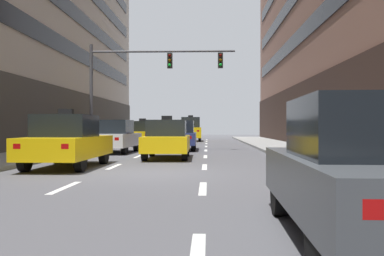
% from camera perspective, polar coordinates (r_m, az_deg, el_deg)
% --- Properties ---
extents(ground_plane, '(120.00, 120.00, 0.00)m').
position_cam_1_polar(ground_plane, '(12.57, -5.35, -5.93)').
color(ground_plane, '#515156').
extents(sidewalk_right, '(3.41, 80.00, 0.14)m').
position_cam_1_polar(sidewalk_right, '(13.28, 22.51, -5.31)').
color(sidewalk_right, gray).
rests_on(sidewalk_right, ground).
extents(lane_stripe_l1_s3, '(0.16, 2.00, 0.01)m').
position_cam_1_polar(lane_stripe_l1_s3, '(9.99, -16.32, -7.49)').
color(lane_stripe_l1_s3, silver).
rests_on(lane_stripe_l1_s3, ground).
extents(lane_stripe_l1_s4, '(0.16, 2.00, 0.01)m').
position_cam_1_polar(lane_stripe_l1_s4, '(14.79, -10.17, -5.00)').
color(lane_stripe_l1_s4, silver).
rests_on(lane_stripe_l1_s4, ground).
extents(lane_stripe_l1_s5, '(0.16, 2.00, 0.01)m').
position_cam_1_polar(lane_stripe_l1_s5, '(19.69, -7.07, -3.71)').
color(lane_stripe_l1_s5, silver).
rests_on(lane_stripe_l1_s5, ground).
extents(lane_stripe_l1_s6, '(0.16, 2.00, 0.01)m').
position_cam_1_polar(lane_stripe_l1_s6, '(24.63, -5.22, -2.93)').
color(lane_stripe_l1_s6, silver).
rests_on(lane_stripe_l1_s6, ground).
extents(lane_stripe_l1_s7, '(0.16, 2.00, 0.01)m').
position_cam_1_polar(lane_stripe_l1_s7, '(29.59, -3.99, -2.41)').
color(lane_stripe_l1_s7, silver).
rests_on(lane_stripe_l1_s7, ground).
extents(lane_stripe_l1_s8, '(0.16, 2.00, 0.01)m').
position_cam_1_polar(lane_stripe_l1_s8, '(34.56, -3.11, -2.04)').
color(lane_stripe_l1_s8, silver).
rests_on(lane_stripe_l1_s8, ground).
extents(lane_stripe_l1_s9, '(0.16, 2.00, 0.01)m').
position_cam_1_polar(lane_stripe_l1_s9, '(39.54, -2.46, -1.76)').
color(lane_stripe_l1_s9, silver).
rests_on(lane_stripe_l1_s9, ground).
extents(lane_stripe_l1_s10, '(0.16, 2.00, 0.01)m').
position_cam_1_polar(lane_stripe_l1_s10, '(44.52, -1.95, -1.54)').
color(lane_stripe_l1_s10, silver).
rests_on(lane_stripe_l1_s10, ground).
extents(lane_stripe_l2_s3, '(0.16, 2.00, 0.01)m').
position_cam_1_polar(lane_stripe_l2_s3, '(9.49, 1.43, -7.89)').
color(lane_stripe_l2_s3, silver).
rests_on(lane_stripe_l2_s3, ground).
extents(lane_stripe_l2_s4, '(0.16, 2.00, 0.01)m').
position_cam_1_polar(lane_stripe_l2_s4, '(14.45, 1.66, -5.11)').
color(lane_stripe_l2_s4, silver).
rests_on(lane_stripe_l2_s4, ground).
extents(lane_stripe_l2_s5, '(0.16, 2.00, 0.01)m').
position_cam_1_polar(lane_stripe_l2_s5, '(19.44, 1.76, -3.76)').
color(lane_stripe_l2_s5, silver).
rests_on(lane_stripe_l2_s5, ground).
extents(lane_stripe_l2_s6, '(0.16, 2.00, 0.01)m').
position_cam_1_polar(lane_stripe_l2_s6, '(24.43, 1.83, -2.95)').
color(lane_stripe_l2_s6, silver).
rests_on(lane_stripe_l2_s6, ground).
extents(lane_stripe_l2_s7, '(0.16, 2.00, 0.01)m').
position_cam_1_polar(lane_stripe_l2_s7, '(29.42, 1.87, -2.42)').
color(lane_stripe_l2_s7, silver).
rests_on(lane_stripe_l2_s7, ground).
extents(lane_stripe_l2_s8, '(0.16, 2.00, 0.01)m').
position_cam_1_polar(lane_stripe_l2_s8, '(34.42, 1.90, -2.05)').
color(lane_stripe_l2_s8, silver).
rests_on(lane_stripe_l2_s8, ground).
extents(lane_stripe_l2_s9, '(0.16, 2.00, 0.01)m').
position_cam_1_polar(lane_stripe_l2_s9, '(39.41, 1.92, -1.77)').
color(lane_stripe_l2_s9, silver).
rests_on(lane_stripe_l2_s9, ground).
extents(lane_stripe_l2_s10, '(0.16, 2.00, 0.01)m').
position_cam_1_polar(lane_stripe_l2_s10, '(44.41, 1.94, -1.55)').
color(lane_stripe_l2_s10, silver).
rests_on(lane_stripe_l2_s10, ground).
extents(taxi_driving_0, '(1.95, 4.60, 1.91)m').
position_cam_1_polar(taxi_driving_0, '(14.73, -16.00, -1.73)').
color(taxi_driving_0, black).
rests_on(taxi_driving_0, ground).
extents(taxi_driving_1, '(1.87, 4.33, 1.79)m').
position_cam_1_polar(taxi_driving_1, '(18.21, -3.28, -1.53)').
color(taxi_driving_1, black).
rests_on(taxi_driving_1, ground).
extents(taxi_driving_2, '(2.13, 4.69, 1.91)m').
position_cam_1_polar(taxi_driving_2, '(30.96, -6.45, -0.73)').
color(taxi_driving_2, black).
rests_on(taxi_driving_2, ground).
extents(car_driving_3, '(1.95, 4.54, 1.69)m').
position_cam_1_polar(car_driving_3, '(24.74, -1.69, -0.99)').
color(car_driving_3, black).
rests_on(car_driving_3, ground).
extents(car_driving_4, '(2.05, 4.55, 1.68)m').
position_cam_1_polar(car_driving_4, '(22.50, -10.08, -1.13)').
color(car_driving_4, black).
rests_on(car_driving_4, ground).
extents(taxi_driving_5, '(2.03, 4.61, 2.39)m').
position_cam_1_polar(taxi_driving_5, '(40.12, -0.18, -0.17)').
color(taxi_driving_5, black).
rests_on(taxi_driving_5, ground).
extents(car_parked_0, '(1.99, 4.51, 1.67)m').
position_cam_1_polar(car_parked_0, '(5.49, 22.00, -5.18)').
color(car_parked_0, black).
rests_on(car_parked_0, ground).
extents(traffic_signal_0, '(8.14, 0.35, 5.82)m').
position_cam_1_polar(traffic_signal_0, '(24.62, -6.49, 7.14)').
color(traffic_signal_0, '#4C4C51').
rests_on(traffic_signal_0, sidewalk_left).
extents(pedestrian_0, '(0.39, 0.41, 1.66)m').
position_cam_1_polar(pedestrian_0, '(17.16, 18.23, -0.62)').
color(pedestrian_0, black).
rests_on(pedestrian_0, sidewalk_right).
extents(pedestrian_1, '(0.53, 0.22, 1.70)m').
position_cam_1_polar(pedestrian_1, '(19.15, 18.91, -0.45)').
color(pedestrian_1, brown).
rests_on(pedestrian_1, sidewalk_right).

